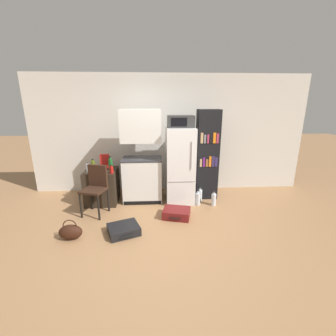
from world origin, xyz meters
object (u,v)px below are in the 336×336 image
object	(u,v)px
bookshelf	(207,155)
bottle_green_tall	(111,164)
suitcase_large_flat	(177,213)
cereal_box	(105,161)
water_bottle_front	(198,198)
bottle_ketchup_red	(111,170)
suitcase_small_flat	(124,230)
water_bottle_back	(200,195)
kitchen_hutch	(142,160)
water_bottle_middle	(214,199)
handbag	(71,232)
bottle_olive_oil	(93,165)
chair	(96,185)
bottle_clear_short	(88,168)
bottle_milk_white	(100,170)
bowl	(95,167)
microwave	(181,121)
side_table	(102,186)
refrigerator	(180,165)

from	to	relation	value
bookshelf	bottle_green_tall	bearing A→B (deg)	-175.71
bottle_green_tall	suitcase_large_flat	size ratio (longest dim) A/B	0.52
cereal_box	water_bottle_front	distance (m)	2.12
bookshelf	bottle_ketchup_red	size ratio (longest dim) A/B	10.88
suitcase_small_flat	water_bottle_back	size ratio (longest dim) A/B	1.82
kitchen_hutch	water_bottle_middle	distance (m)	1.71
bottle_green_tall	handbag	bearing A→B (deg)	-106.15
kitchen_hutch	water_bottle_middle	size ratio (longest dim) A/B	6.09
bookshelf	water_bottle_back	bearing A→B (deg)	-124.14
bottle_olive_oil	suitcase_small_flat	bearing A→B (deg)	-59.23
bottle_ketchup_red	cereal_box	distance (m)	0.47
kitchen_hutch	bottle_olive_oil	distance (m)	1.01
chair	water_bottle_back	bearing A→B (deg)	27.70
chair	suitcase_small_flat	world-z (taller)	chair
suitcase_small_flat	bottle_clear_short	bearing A→B (deg)	103.58
bottle_clear_short	cereal_box	world-z (taller)	cereal_box
water_bottle_middle	bottle_olive_oil	bearing A→B (deg)	173.00
bottle_olive_oil	bottle_milk_white	bearing A→B (deg)	-45.45
bowl	water_bottle_front	size ratio (longest dim) A/B	0.41
bottle_green_tall	water_bottle_front	size ratio (longest dim) A/B	0.86
bookshelf	cereal_box	world-z (taller)	bookshelf
kitchen_hutch	microwave	size ratio (longest dim) A/B	3.64
bottle_olive_oil	bowl	bearing A→B (deg)	95.20
side_table	bookshelf	size ratio (longest dim) A/B	0.37
suitcase_large_flat	side_table	bearing A→B (deg)	166.82
refrigerator	handbag	bearing A→B (deg)	-143.05
bottle_olive_oil	water_bottle_middle	distance (m)	2.59
bottle_clear_short	handbag	distance (m)	1.47
kitchen_hutch	cereal_box	world-z (taller)	kitchen_hutch
kitchen_hutch	bottle_ketchup_red	size ratio (longest dim) A/B	10.93
kitchen_hutch	bottle_ketchup_red	xyz separation A→B (m)	(-0.59, -0.31, -0.11)
side_table	bowl	bearing A→B (deg)	136.82
water_bottle_back	bottle_green_tall	bearing A→B (deg)	176.96
cereal_box	water_bottle_back	world-z (taller)	cereal_box
side_table	water_bottle_back	size ratio (longest dim) A/B	2.17
bottle_olive_oil	bottle_ketchup_red	size ratio (longest dim) A/B	1.38
bottle_olive_oil	suitcase_small_flat	xyz separation A→B (m)	(0.75, -1.27, -0.75)
bookshelf	water_bottle_front	size ratio (longest dim) A/B	5.67
kitchen_hutch	cereal_box	bearing A→B (deg)	172.90
bottle_ketchup_red	bottle_green_tall	xyz separation A→B (m)	(-0.06, 0.25, 0.05)
bowl	suitcase_small_flat	xyz separation A→B (m)	(0.77, -1.43, -0.66)
bottle_milk_white	bowl	size ratio (longest dim) A/B	1.00
refrigerator	chair	world-z (taller)	refrigerator
bottle_olive_oil	suitcase_large_flat	xyz separation A→B (m)	(1.67, -0.77, -0.74)
side_table	cereal_box	xyz separation A→B (m)	(0.06, 0.16, 0.51)
bottle_clear_short	chair	world-z (taller)	chair
cereal_box	bottle_clear_short	bearing A→B (deg)	-141.33
kitchen_hutch	bowl	bearing A→B (deg)	174.78
microwave	bottle_ketchup_red	distance (m)	1.68
microwave	bowl	xyz separation A→B (m)	(-1.82, 0.15, -0.97)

